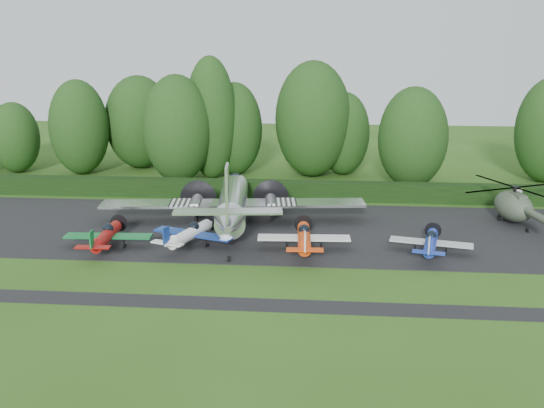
# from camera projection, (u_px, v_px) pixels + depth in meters

# --- Properties ---
(ground) EXTENTS (160.00, 160.00, 0.00)m
(ground) POSITION_uv_depth(u_px,v_px,m) (235.00, 270.00, 45.58)
(ground) COLOR #2B4D15
(ground) RESTS_ON ground
(apron) EXTENTS (70.00, 18.00, 0.01)m
(apron) POSITION_uv_depth(u_px,v_px,m) (251.00, 229.00, 55.18)
(apron) COLOR black
(apron) RESTS_ON ground
(taxiway_verge) EXTENTS (70.00, 2.00, 0.00)m
(taxiway_verge) POSITION_uv_depth(u_px,v_px,m) (222.00, 304.00, 39.82)
(taxiway_verge) COLOR black
(taxiway_verge) RESTS_ON ground
(hedgerow) EXTENTS (90.00, 1.60, 2.00)m
(hedgerow) POSITION_uv_depth(u_px,v_px,m) (262.00, 199.00, 65.75)
(hedgerow) COLOR black
(hedgerow) RESTS_ON ground
(transport_plane) EXTENTS (24.75, 18.98, 7.93)m
(transport_plane) POSITION_uv_depth(u_px,v_px,m) (232.00, 203.00, 55.47)
(transport_plane) COLOR silver
(transport_plane) RESTS_ON ground
(light_plane_red) EXTENTS (7.22, 7.59, 2.78)m
(light_plane_red) POSITION_uv_depth(u_px,v_px,m) (106.00, 236.00, 49.78)
(light_plane_red) COLOR #9B0F0E
(light_plane_red) RESTS_ON ground
(light_plane_white) EXTENTS (7.20, 7.57, 2.77)m
(light_plane_white) POSITION_uv_depth(u_px,v_px,m) (190.00, 233.00, 50.39)
(light_plane_white) COLOR white
(light_plane_white) RESTS_ON ground
(light_plane_orange) EXTENTS (7.57, 7.96, 2.91)m
(light_plane_orange) POSITION_uv_depth(u_px,v_px,m) (304.00, 238.00, 49.16)
(light_plane_orange) COLOR #EA400D
(light_plane_orange) RESTS_ON ground
(light_plane_blue) EXTENTS (6.56, 6.89, 2.52)m
(light_plane_blue) POSITION_uv_depth(u_px,v_px,m) (431.00, 242.00, 48.56)
(light_plane_blue) COLOR #1B32A4
(light_plane_blue) RESTS_ON ground
(helicopter) EXTENTS (11.07, 12.96, 3.57)m
(helicopter) POSITION_uv_depth(u_px,v_px,m) (514.00, 204.00, 56.50)
(helicopter) COLOR #3D4938
(helicopter) RESTS_ON ground
(sign_board) EXTENTS (3.34, 0.13, 1.88)m
(sign_board) POSITION_uv_depth(u_px,v_px,m) (528.00, 194.00, 62.70)
(sign_board) COLOR #3F3326
(sign_board) RESTS_ON ground
(tree_0) EXTENTS (7.36, 7.36, 11.95)m
(tree_0) POSITION_uv_depth(u_px,v_px,m) (79.00, 127.00, 76.07)
(tree_0) COLOR black
(tree_0) RESTS_ON ground
(tree_1) EXTENTS (7.92, 7.92, 11.65)m
(tree_1) POSITION_uv_depth(u_px,v_px,m) (413.00, 138.00, 69.17)
(tree_1) COLOR black
(tree_1) RESTS_ON ground
(tree_3) EXTENTS (6.84, 6.84, 11.62)m
(tree_3) POSITION_uv_depth(u_px,v_px,m) (235.00, 129.00, 76.02)
(tree_3) COLOR black
(tree_3) RESTS_ON ground
(tree_5) EXTENTS (6.18, 6.18, 9.06)m
(tree_5) POSITION_uv_depth(u_px,v_px,m) (15.00, 138.00, 77.35)
(tree_5) COLOR black
(tree_5) RESTS_ON ground
(tree_6) EXTENTS (8.05, 8.05, 12.86)m
(tree_6) POSITION_uv_depth(u_px,v_px,m) (177.00, 129.00, 71.50)
(tree_6) COLOR black
(tree_6) RESTS_ON ground
(tree_7) EXTENTS (6.44, 6.44, 10.43)m
(tree_7) POSITION_uv_depth(u_px,v_px,m) (344.00, 134.00, 76.00)
(tree_7) COLOR black
(tree_7) RESTS_ON ground
(tree_9) EXTENTS (9.31, 9.31, 14.30)m
(tree_9) POSITION_uv_depth(u_px,v_px,m) (313.00, 119.00, 74.58)
(tree_9) COLOR black
(tree_9) RESTS_ON ground
(tree_10) EXTENTS (6.18, 6.18, 14.89)m
(tree_10) POSITION_uv_depth(u_px,v_px,m) (211.00, 118.00, 73.36)
(tree_10) COLOR black
(tree_10) RESTS_ON ground
(tree_11) EXTENTS (8.91, 8.91, 12.20)m
(tree_11) POSITION_uv_depth(u_px,v_px,m) (139.00, 122.00, 79.81)
(tree_11) COLOR black
(tree_11) RESTS_ON ground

